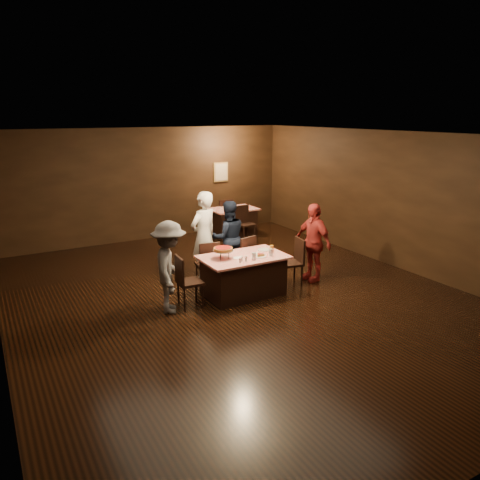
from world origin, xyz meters
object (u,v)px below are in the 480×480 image
Objects in this scene: chair_far_right at (242,258)px; chair_end_left at (190,281)px; diner_grey_knit at (170,267)px; plate_empty at (264,250)px; glass_front_left at (254,256)px; glass_front_right at (271,253)px; glass_amber at (272,249)px; chair_far_left at (207,263)px; chair_back_near at (246,224)px; chair_back_far at (223,215)px; chair_end_right at (291,262)px; diner_white_jacket at (204,236)px; main_table at (243,275)px; back_table at (233,222)px; diner_red_shirt at (313,242)px; pizza_stand at (223,249)px; diner_navy_hoodie at (228,237)px.

chair_far_right is 1.00× the size of chair_end_left.
diner_grey_knit is 6.48× the size of plate_empty.
chair_far_right is at bearing 104.04° from plate_empty.
glass_front_right is at bearing 7.13° from glass_front_left.
chair_far_left is at bearing 141.34° from glass_amber.
chair_far_right and chair_end_left have the same top height.
chair_back_near is 1.30m from chair_back_far.
chair_end_right is 0.51× the size of diner_white_jacket.
main_table and back_table have the same top height.
chair_end_right is at bearing 119.28° from diner_white_jacket.
chair_far_right is at bearing 92.86° from glass_front_right.
diner_grey_knit is 3.15m from diner_red_shirt.
pizza_stand is at bearing 142.13° from glass_front_left.
diner_navy_hoodie reaches higher than glass_front_right.
chair_back_far is at bearing 73.37° from glass_amber.
chair_back_far is at bearing 86.75° from chair_back_near.
glass_front_left is (-1.05, -0.30, 0.37)m from chair_end_right.
diner_white_jacket reaches higher than chair_far_left.
back_table is at bearing -33.58° from chair_end_left.
glass_front_left and glass_front_right have the same top height.
pizza_stand reaches higher than glass_amber.
chair_back_near is 0.60× the size of diner_navy_hoodie.
pizza_stand is (-2.06, 0.03, 0.14)m from diner_red_shirt.
plate_empty is (-1.11, 0.13, -0.03)m from diner_red_shirt.
chair_back_far is (2.00, 4.63, 0.09)m from main_table.
chair_end_left is at bearing 178.32° from glass_amber.
diner_red_shirt reaches higher than chair_end_right.
chair_end_left is at bearing 54.21° from diner_navy_hoodie.
main_table is at bearing 82.67° from diner_white_jacket.
diner_red_shirt is 1.64m from glass_front_left.
diner_white_jacket reaches higher than diner_grey_knit.
glass_amber is at bearing -75.96° from plate_empty.
chair_far_left is at bearing -106.08° from chair_end_right.
chair_back_near is 1.00× the size of chair_back_far.
chair_back_near is at bearing 61.79° from glass_front_left.
chair_far_left reaches higher than plate_empty.
pizza_stand is at bearing -97.06° from diner_red_shirt.
pizza_stand reaches higher than main_table.
chair_back_far reaches higher than glass_front_left.
pizza_stand is 0.58m from glass_front_left.
diner_white_jacket is 13.27× the size of glass_front_left.
glass_amber is (1.70, -0.05, 0.37)m from chair_end_left.
pizza_stand is (-0.80, -0.70, 0.48)m from chair_far_right.
diner_white_jacket reaches higher than chair_end_right.
chair_far_right is (0.80, 0.00, 0.00)m from chair_far_left.
main_table is at bearing 150.95° from glass_front_right.
chair_far_left is at bearing 130.36° from glass_front_right.
main_table is at bearing -7.13° from pizza_stand.
back_table is 4.07m from chair_far_left.
pizza_stand is (-2.40, -3.98, 0.57)m from back_table.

